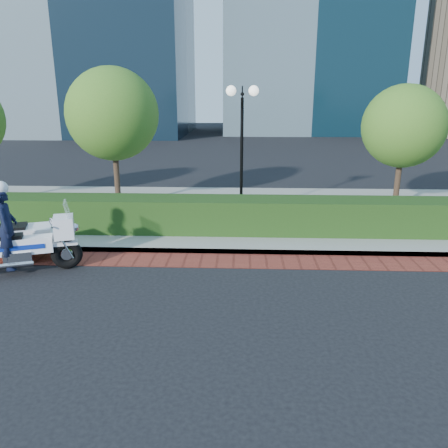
{
  "coord_description": "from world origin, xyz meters",
  "views": [
    {
      "loc": [
        1.03,
        -8.91,
        4.06
      ],
      "look_at": [
        0.59,
        1.45,
        1.0
      ],
      "focal_mm": 35.0,
      "sensor_mm": 36.0,
      "label": 1
    }
  ],
  "objects_px": {
    "tree_b": "(112,114)",
    "tree_c": "(404,126)",
    "lamppost": "(242,132)",
    "police_motorcycle": "(17,238)"
  },
  "relations": [
    {
      "from": "tree_b",
      "to": "police_motorcycle",
      "type": "xyz_separation_m",
      "value": [
        -0.88,
        -5.66,
        -2.67
      ]
    },
    {
      "from": "tree_b",
      "to": "police_motorcycle",
      "type": "distance_m",
      "value": 6.32
    },
    {
      "from": "lamppost",
      "to": "police_motorcycle",
      "type": "relative_size",
      "value": 1.5
    },
    {
      "from": "tree_b",
      "to": "tree_c",
      "type": "bearing_deg",
      "value": -0.0
    },
    {
      "from": "tree_c",
      "to": "police_motorcycle",
      "type": "bearing_deg",
      "value": -152.5
    },
    {
      "from": "tree_b",
      "to": "police_motorcycle",
      "type": "relative_size",
      "value": 1.74
    },
    {
      "from": "tree_c",
      "to": "police_motorcycle",
      "type": "distance_m",
      "value": 12.48
    },
    {
      "from": "lamppost",
      "to": "tree_b",
      "type": "height_order",
      "value": "tree_b"
    },
    {
      "from": "tree_b",
      "to": "tree_c",
      "type": "xyz_separation_m",
      "value": [
        10.0,
        -0.0,
        -0.39
      ]
    },
    {
      "from": "lamppost",
      "to": "tree_c",
      "type": "height_order",
      "value": "tree_c"
    }
  ]
}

